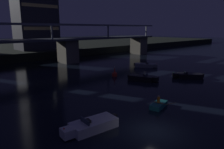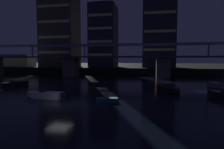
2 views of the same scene
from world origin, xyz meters
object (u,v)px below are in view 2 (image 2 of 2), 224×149
at_px(tower_west_tall, 104,36).
at_px(speedboat_mid_right, 220,85).
at_px(tower_central, 159,23).
at_px(speedboat_near_center, 46,95).
at_px(river_bridge, 115,62).
at_px(dinghy_with_paddler, 107,100).
at_px(speedboat_near_right, 168,89).
at_px(channel_buoy, 159,85).
at_px(speedboat_mid_left, 15,84).
at_px(tower_west_low, 60,31).
at_px(waterfront_pavilion, 18,61).

height_order(tower_west_tall, speedboat_mid_right, tower_west_tall).
bearing_deg(tower_central, speedboat_near_center, -108.74).
distance_m(river_bridge, speedboat_mid_right, 28.57).
bearing_deg(speedboat_mid_right, dinghy_with_paddler, -138.26).
distance_m(speedboat_near_right, dinghy_with_paddler, 11.80).
distance_m(river_bridge, channel_buoy, 22.48).
bearing_deg(speedboat_near_center, speedboat_mid_left, 141.06).
height_order(tower_west_low, speedboat_mid_right, tower_west_low).
relative_size(tower_west_tall, speedboat_mid_right, 4.74).
distance_m(tower_west_low, speedboat_mid_right, 57.20).
distance_m(speedboat_near_center, channel_buoy, 20.08).
height_order(tower_central, speedboat_mid_right, tower_central).
xyz_separation_m(tower_west_tall, tower_central, (19.94, 0.94, 4.15)).
distance_m(tower_west_tall, speedboat_mid_right, 46.08).
relative_size(speedboat_near_center, dinghy_with_paddler, 1.88).
distance_m(waterfront_pavilion, speedboat_mid_right, 69.42).
height_order(waterfront_pavilion, speedboat_near_right, waterfront_pavilion).
relative_size(speedboat_near_center, channel_buoy, 2.97).
relative_size(tower_central, dinghy_with_paddler, 11.28).
bearing_deg(waterfront_pavilion, tower_west_tall, 6.50).
bearing_deg(speedboat_near_right, river_bridge, 117.83).
xyz_separation_m(river_bridge, tower_west_low, (-23.28, 13.49, 11.48)).
height_order(waterfront_pavilion, dinghy_with_paddler, waterfront_pavilion).
height_order(speedboat_near_right, speedboat_mid_right, same).
height_order(speedboat_mid_right, dinghy_with_paddler, dinghy_with_paddler).
height_order(waterfront_pavilion, channel_buoy, waterfront_pavilion).
height_order(speedboat_near_right, dinghy_with_paddler, dinghy_with_paddler).
bearing_deg(river_bridge, waterfront_pavilion, 163.55).
relative_size(speedboat_near_right, speedboat_mid_right, 1.04).
bearing_deg(tower_west_tall, channel_buoy, -61.91).
distance_m(river_bridge, tower_central, 25.08).
bearing_deg(river_bridge, tower_west_tall, 113.94).
distance_m(tower_central, waterfront_pavilion, 55.17).
relative_size(waterfront_pavilion, speedboat_mid_right, 2.54).
xyz_separation_m(tower_west_low, tower_central, (36.24, 3.17, 2.06)).
relative_size(tower_west_tall, speedboat_near_right, 4.55).
relative_size(tower_west_tall, speedboat_near_center, 4.42).
bearing_deg(speedboat_near_right, dinghy_with_paddler, -132.40).
distance_m(tower_central, speedboat_near_center, 54.38).
distance_m(river_bridge, speedboat_near_center, 32.57).
bearing_deg(tower_west_tall, river_bridge, -66.06).
bearing_deg(dinghy_with_paddler, river_bridge, 98.33).
height_order(tower_west_low, speedboat_mid_left, tower_west_low).
bearing_deg(speedboat_near_center, dinghy_with_paddler, -5.21).
bearing_deg(tower_west_low, speedboat_near_right, -46.27).
height_order(river_bridge, tower_west_tall, tower_west_tall).
bearing_deg(tower_west_tall, speedboat_near_center, -85.96).
xyz_separation_m(river_bridge, speedboat_near_center, (-3.60, -32.15, -3.80)).
bearing_deg(channel_buoy, tower_central, 87.68).
height_order(river_bridge, speedboat_near_right, river_bridge).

